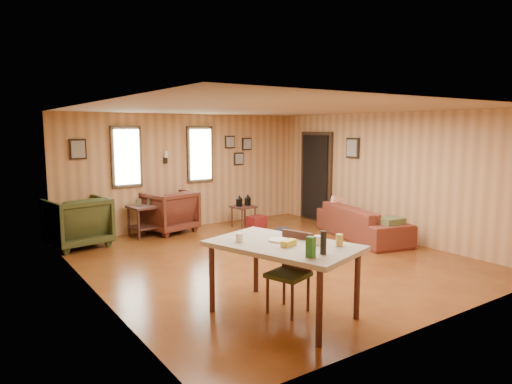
% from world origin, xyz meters
% --- Properties ---
extents(room, '(5.54, 6.04, 2.44)m').
position_xyz_m(room, '(0.17, 0.27, 1.21)').
color(room, brown).
rests_on(room, ground).
extents(sofa, '(1.15, 2.24, 0.84)m').
position_xyz_m(sofa, '(2.29, 0.14, 0.42)').
color(sofa, maroon).
rests_on(sofa, ground).
extents(recliner_brown, '(1.08, 1.04, 0.94)m').
position_xyz_m(recliner_brown, '(-0.55, 2.74, 0.47)').
color(recliner_brown, '#522418').
rests_on(recliner_brown, ground).
extents(recliner_green, '(1.09, 1.04, 0.99)m').
position_xyz_m(recliner_green, '(-2.37, 2.56, 0.49)').
color(recliner_green, '#2E3518').
rests_on(recliner_green, ground).
extents(end_table, '(0.64, 0.60, 0.75)m').
position_xyz_m(end_table, '(-1.08, 2.65, 0.42)').
color(end_table, '#45251E').
rests_on(end_table, ground).
extents(side_table, '(0.48, 0.48, 0.71)m').
position_xyz_m(side_table, '(0.97, 2.29, 0.48)').
color(side_table, '#45251E').
rests_on(side_table, ground).
extents(cooler, '(0.42, 0.33, 0.27)m').
position_xyz_m(cooler, '(1.12, 2.01, 0.13)').
color(cooler, maroon).
rests_on(cooler, ground).
extents(backpack, '(0.46, 0.35, 0.40)m').
position_xyz_m(backpack, '(0.55, 0.39, 0.20)').
color(backpack, black).
rests_on(backpack, ground).
extents(sofa_pillows, '(0.58, 1.76, 0.36)m').
position_xyz_m(sofa_pillows, '(2.22, 0.03, 0.50)').
color(sofa_pillows, '#4A532E').
rests_on(sofa_pillows, sofa).
extents(dining_table, '(1.42, 1.84, 1.07)m').
position_xyz_m(dining_table, '(-1.20, -1.91, 0.76)').
color(dining_table, gray).
rests_on(dining_table, ground).
extents(dining_chair, '(0.52, 0.52, 0.92)m').
position_xyz_m(dining_chair, '(-1.03, -1.84, 0.51)').
color(dining_chair, '#2E3518').
rests_on(dining_chair, ground).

